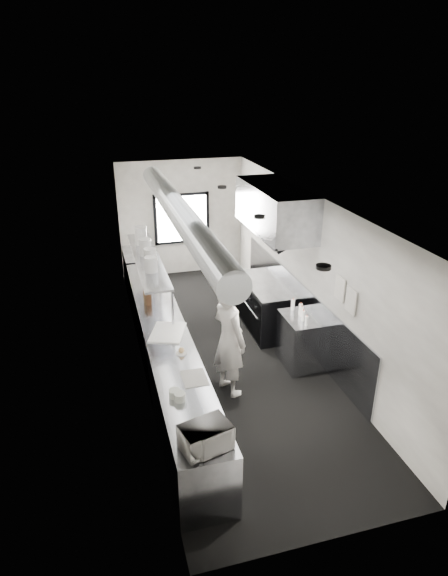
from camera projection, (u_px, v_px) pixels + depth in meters
floor at (226, 352)px, 8.69m from camera, size 3.00×8.00×0.01m
ceiling at (226, 199)px, 7.54m from camera, size 3.00×8.00×0.01m
wall_back at (182, 218)px, 11.64m from camera, size 3.00×0.02×2.80m
wall_front at (339, 439)px, 4.59m from camera, size 3.00×0.02×2.80m
wall_left at (137, 290)px, 7.75m from camera, size 0.02×8.00×2.80m
wall_right at (308, 272)px, 8.48m from camera, size 0.02×8.00×2.80m
wall_cladding at (297, 308)px, 9.09m from camera, size 0.03×5.50×1.10m
hvac_duct at (179, 211)px, 7.83m from camera, size 0.40×6.40×0.40m
service_window at (182, 219)px, 11.60m from camera, size 1.36×0.05×1.25m
exhaust_hood at (275, 209)px, 8.59m from camera, size 0.81×2.20×0.88m
prep_counter at (166, 354)px, 7.78m from camera, size 0.70×6.00×0.90m
pass_shelf at (148, 260)px, 8.65m from camera, size 0.45×3.00×0.68m
range at (268, 305)px, 9.36m from camera, size 0.88×1.60×0.94m
bottle_station at (302, 340)px, 8.17m from camera, size 0.65×0.80×0.90m
far_work_table at (141, 271)px, 11.04m from camera, size 0.70×1.20×0.90m
notice_sheet_a at (340, 288)px, 7.34m from camera, size 0.02×0.28×0.38m
notice_sheet_b at (351, 301)px, 7.05m from camera, size 0.02×0.28×0.38m
line_cook at (229, 339)px, 7.27m from camera, size 0.65×0.78×1.84m
microwave at (206, 437)px, 5.12m from camera, size 0.57×0.49×0.29m
deli_tub_a at (180, 397)px, 5.92m from camera, size 0.16×0.16×0.10m
deli_tub_b at (175, 393)px, 5.99m from camera, size 0.19×0.19×0.10m
newspaper at (194, 378)px, 6.37m from camera, size 0.33×0.41×0.01m
small_plate at (181, 353)px, 6.93m from camera, size 0.20×0.20×0.01m
pastry at (181, 350)px, 6.91m from camera, size 0.09×0.09×0.09m
cutting_board at (168, 332)px, 7.49m from camera, size 0.69×0.78×0.02m
knife_block at (147, 297)px, 8.42m from camera, size 0.12×0.22×0.22m
plate_stack_a at (151, 264)px, 7.99m from camera, size 0.26×0.26×0.26m
plate_stack_b at (150, 256)px, 8.32m from camera, size 0.25×0.25×0.28m
plate_stack_c at (145, 247)px, 8.70m from camera, size 0.24×0.24×0.31m
plate_stack_d at (141, 235)px, 9.27m from camera, size 0.29×0.29×0.36m
squeeze_bottle_a at (307, 321)px, 7.68m from camera, size 0.06×0.06×0.16m
squeeze_bottle_b at (303, 316)px, 7.83m from camera, size 0.08×0.08×0.18m
squeeze_bottle_c at (302, 312)px, 7.97m from camera, size 0.07×0.07×0.18m
squeeze_bottle_d at (301, 309)px, 8.03m from camera, size 0.07×0.07×0.19m
squeeze_bottle_e at (293, 305)px, 8.19m from camera, size 0.07×0.07×0.20m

